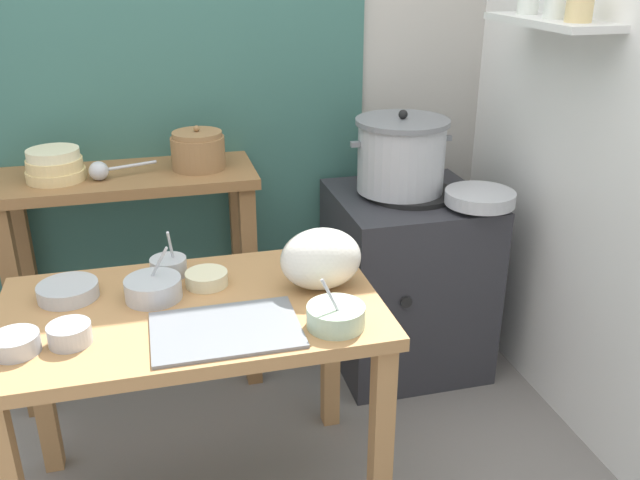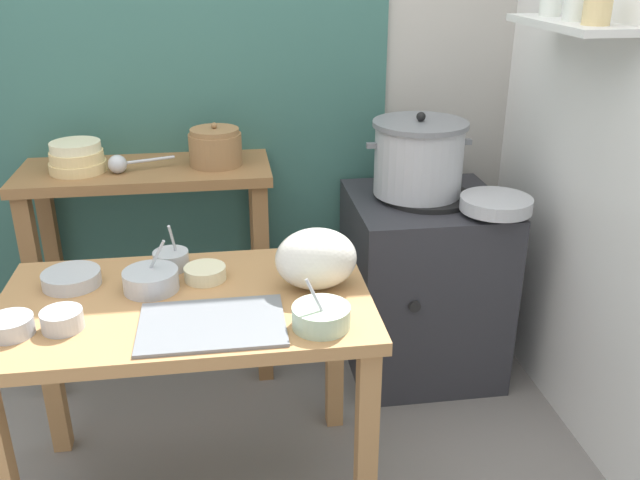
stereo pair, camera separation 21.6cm
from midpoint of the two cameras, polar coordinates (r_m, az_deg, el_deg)
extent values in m
cube|color=#B2ADA3|center=(2.86, -13.07, 15.16)|extent=(4.40, 0.10, 2.60)
cube|color=#38665B|center=(2.80, -18.41, 15.47)|extent=(1.90, 0.02, 2.10)
cube|color=white|center=(2.41, 21.48, 12.79)|extent=(0.10, 3.20, 2.60)
cube|color=silver|center=(2.48, 16.32, 17.20)|extent=(0.20, 0.56, 0.02)
cylinder|color=#E5C684|center=(2.34, 18.45, 18.06)|extent=(0.08, 0.08, 0.09)
cylinder|color=silver|center=(2.45, 16.76, 18.38)|extent=(0.08, 0.08, 0.08)
cylinder|color=silver|center=(2.60, 14.76, 18.86)|extent=(0.07, 0.07, 0.09)
cube|color=#B27F4C|center=(2.04, -13.79, -5.96)|extent=(1.10, 0.66, 0.04)
cube|color=#B27F4C|center=(2.07, 2.05, -16.87)|extent=(0.06, 0.06, 0.68)
cube|color=#B27F4C|center=(2.52, -24.80, -11.10)|extent=(0.06, 0.06, 0.68)
cube|color=#B27F4C|center=(2.51, -1.60, -8.88)|extent=(0.06, 0.06, 0.68)
cube|color=olive|center=(2.69, -18.23, 4.90)|extent=(0.96, 0.40, 0.04)
cube|color=olive|center=(2.79, -26.05, -5.84)|extent=(0.06, 0.06, 0.86)
cube|color=olive|center=(2.72, -8.14, -4.19)|extent=(0.06, 0.06, 0.86)
cube|color=olive|center=(3.05, -25.11, -3.18)|extent=(0.06, 0.06, 0.86)
cube|color=olive|center=(2.99, -8.84, -1.62)|extent=(0.06, 0.06, 0.86)
cube|color=#2D2D33|center=(2.90, 5.10, -3.39)|extent=(0.60, 0.60, 0.76)
cylinder|color=black|center=(2.74, 5.39, 3.91)|extent=(0.36, 0.36, 0.02)
cylinder|color=black|center=(2.57, 4.87, -5.24)|extent=(0.04, 0.02, 0.04)
cylinder|color=#B7BABF|center=(2.70, 4.56, 6.88)|extent=(0.34, 0.34, 0.27)
cylinder|color=slate|center=(2.67, 4.66, 9.87)|extent=(0.37, 0.37, 0.02)
sphere|color=black|center=(2.66, 4.68, 10.46)|extent=(0.04, 0.04, 0.04)
cube|color=slate|center=(2.63, 0.64, 8.03)|extent=(0.04, 0.02, 0.02)
cube|color=slate|center=(2.75, 8.40, 8.46)|extent=(0.04, 0.02, 0.02)
cylinder|color=olive|center=(2.66, -12.53, 7.16)|extent=(0.20, 0.20, 0.12)
cylinder|color=olive|center=(2.64, -12.66, 8.64)|extent=(0.19, 0.19, 0.02)
sphere|color=olive|center=(2.64, -12.70, 9.10)|extent=(0.02, 0.02, 0.02)
cylinder|color=#E5C684|center=(2.69, -23.49, 5.03)|extent=(0.21, 0.21, 0.04)
cylinder|color=#E5C684|center=(2.68, -23.62, 5.84)|extent=(0.20, 0.20, 0.04)
cylinder|color=beige|center=(2.67, -23.75, 6.61)|extent=(0.19, 0.19, 0.04)
sphere|color=#B7BABF|center=(2.62, -20.40, 5.43)|extent=(0.07, 0.07, 0.07)
cylinder|color=#B7BABF|center=(2.65, -17.77, 5.96)|extent=(0.18, 0.07, 0.01)
cube|color=slate|center=(1.88, -11.23, -7.51)|extent=(0.40, 0.28, 0.01)
ellipsoid|color=silver|center=(2.04, -2.96, -1.66)|extent=(0.25, 0.18, 0.19)
cylinder|color=#B7BABF|center=(2.62, 11.04, 3.48)|extent=(0.27, 0.27, 0.05)
cylinder|color=#B7BABF|center=(2.09, -16.76, -4.00)|extent=(0.17, 0.17, 0.06)
cylinder|color=brown|center=(2.07, -16.84, -3.37)|extent=(0.14, 0.14, 0.01)
cylinder|color=#B7BABF|center=(2.08, -16.63, -2.51)|extent=(0.09, 0.06, 0.16)
cylinder|color=#B7BABF|center=(2.18, -23.14, -4.02)|extent=(0.18, 0.18, 0.04)
cylinder|color=brown|center=(2.17, -23.21, -3.65)|extent=(0.15, 0.15, 0.01)
cylinder|color=#B7BABF|center=(1.94, -23.38, -7.36)|extent=(0.11, 0.11, 0.05)
cylinder|color=maroon|center=(1.93, -23.47, -6.81)|extent=(0.10, 0.10, 0.01)
cylinder|color=#B7BABF|center=(2.22, -15.37, -2.26)|extent=(0.11, 0.11, 0.06)
cylinder|color=maroon|center=(2.21, -15.43, -1.71)|extent=(0.10, 0.10, 0.01)
cylinder|color=#B7BABF|center=(2.19, -15.15, -0.97)|extent=(0.03, 0.08, 0.16)
cylinder|color=beige|center=(2.13, -12.40, -3.25)|extent=(0.13, 0.13, 0.04)
cylinder|color=maroon|center=(2.12, -12.44, -2.88)|extent=(0.11, 0.11, 0.01)
cylinder|color=#B7BABF|center=(1.96, -27.20, -7.85)|extent=(0.12, 0.12, 0.05)
cylinder|color=#BFB28C|center=(1.95, -27.30, -7.37)|extent=(0.10, 0.10, 0.01)
cylinder|color=#B7D1AD|center=(1.86, -2.00, -6.51)|extent=(0.16, 0.16, 0.06)
cylinder|color=brown|center=(1.85, -2.01, -5.86)|extent=(0.14, 0.14, 0.01)
cylinder|color=#B7BABF|center=(1.82, -2.14, -5.55)|extent=(0.08, 0.04, 0.15)
camera|label=1|loc=(0.11, -92.86, -1.22)|focal=38.04mm
camera|label=2|loc=(0.11, 87.14, 1.22)|focal=38.04mm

